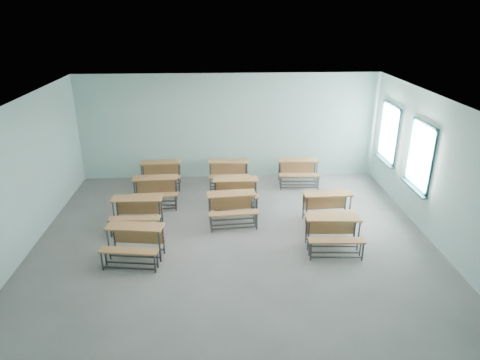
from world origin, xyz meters
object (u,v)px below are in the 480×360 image
object	(u,v)px
desk_unit_r2c1	(236,188)
desk_unit_r3c1	(229,170)
desk_unit_r1c1	(232,204)
desk_unit_r2c0	(155,187)
desk_unit_r1c2	(328,204)
desk_unit_r3c2	(298,168)
desk_unit_r0c0	(134,239)
desk_unit_r3c0	(161,171)
desk_unit_r1c0	(137,209)
desk_unit_r0c2	(334,229)

from	to	relation	value
desk_unit_r2c1	desk_unit_r3c1	bearing A→B (deg)	96.99
desk_unit_r1c1	desk_unit_r2c0	size ratio (longest dim) A/B	1.02
desk_unit_r1c2	desk_unit_r3c2	xyz separation A→B (m)	(-0.29, 2.48, 0.00)
desk_unit_r2c0	desk_unit_r2c1	xyz separation A→B (m)	(2.14, -0.20, 0.00)
desk_unit_r2c0	desk_unit_r3c1	xyz separation A→B (m)	(1.99, 1.23, 0.00)
desk_unit_r0c0	desk_unit_r3c0	world-z (taller)	same
desk_unit_r0c0	desk_unit_r2c0	size ratio (longest dim) A/B	1.05
desk_unit_r1c1	desk_unit_r3c0	bearing A→B (deg)	125.52
desk_unit_r1c2	desk_unit_r2c1	world-z (taller)	same
desk_unit_r1c1	desk_unit_r1c2	distance (m)	2.36
desk_unit_r1c1	desk_unit_r1c2	size ratio (longest dim) A/B	1.02
desk_unit_r1c1	desk_unit_r2c1	bearing A→B (deg)	77.25
desk_unit_r1c0	desk_unit_r1c1	distance (m)	2.28
desk_unit_r0c0	desk_unit_r1c2	world-z (taller)	same
desk_unit_r0c2	desk_unit_r3c2	distance (m)	3.76
desk_unit_r0c2	desk_unit_r2c1	distance (m)	3.10
desk_unit_r0c0	desk_unit_r2c1	bearing A→B (deg)	56.39
desk_unit_r1c0	desk_unit_r1c2	world-z (taller)	same
desk_unit_r3c1	desk_unit_r1c1	bearing A→B (deg)	-90.41
desk_unit_r1c2	desk_unit_r2c0	distance (m)	4.55
desk_unit_r3c0	desk_unit_r0c0	bearing A→B (deg)	-93.43
desk_unit_r0c2	desk_unit_r3c0	world-z (taller)	same
desk_unit_r3c0	desk_unit_r3c2	bearing A→B (deg)	-2.60
desk_unit_r3c1	desk_unit_r2c1	bearing A→B (deg)	-84.91
desk_unit_r1c0	desk_unit_r2c0	xyz separation A→B (m)	(0.26, 1.31, 0.00)
desk_unit_r0c2	desk_unit_r1c1	size ratio (longest dim) A/B	0.98
desk_unit_r1c2	desk_unit_r3c0	bearing A→B (deg)	147.57
desk_unit_r2c0	desk_unit_r3c1	world-z (taller)	same
desk_unit_r0c0	desk_unit_r0c2	size ratio (longest dim) A/B	1.05
desk_unit_r1c2	desk_unit_r3c0	world-z (taller)	same
desk_unit_r0c2	desk_unit_r3c1	size ratio (longest dim) A/B	1.02
desk_unit_r0c0	desk_unit_r2c0	xyz separation A→B (m)	(0.08, 2.73, 0.00)
desk_unit_r0c0	desk_unit_r3c1	size ratio (longest dim) A/B	1.07
desk_unit_r2c1	desk_unit_r3c1	distance (m)	1.44
desk_unit_r0c2	desk_unit_r2c1	world-z (taller)	same
desk_unit_r1c2	desk_unit_r3c2	world-z (taller)	same
desk_unit_r0c2	desk_unit_r1c2	bearing A→B (deg)	84.55
desk_unit_r2c1	desk_unit_r3c0	xyz separation A→B (m)	(-2.16, 1.43, 0.00)
desk_unit_r0c2	desk_unit_r3c2	size ratio (longest dim) A/B	1.00
desk_unit_r2c1	desk_unit_r1c2	bearing A→B (deg)	-24.60
desk_unit_r0c2	desk_unit_r1c1	distance (m)	2.57
desk_unit_r2c1	desk_unit_r3c1	world-z (taller)	same
desk_unit_r3c0	desk_unit_r3c1	distance (m)	2.00
desk_unit_r1c0	desk_unit_r3c0	distance (m)	2.55
desk_unit_r1c1	desk_unit_r3c2	xyz separation A→B (m)	(2.06, 2.36, 0.00)
desk_unit_r2c0	desk_unit_r3c0	xyz separation A→B (m)	(-0.01, 1.23, 0.00)
desk_unit_r1c0	desk_unit_r3c2	xyz separation A→B (m)	(4.34, 2.53, 0.00)
desk_unit_r0c2	desk_unit_r3c1	world-z (taller)	same
desk_unit_r1c2	desk_unit_r1c0	bearing A→B (deg)	177.78
desk_unit_r1c0	desk_unit_r3c1	distance (m)	3.40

